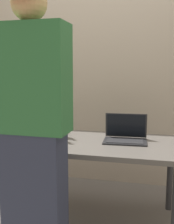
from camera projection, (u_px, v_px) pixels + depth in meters
ground_plane at (86, 217)px, 2.45m from camera, size 8.00×8.00×0.00m
desk at (86, 149)px, 2.36m from camera, size 1.58×0.77×0.70m
laptop at (125, 135)px, 2.34m from camera, size 0.37×0.28×0.22m
beer_bottle_dark at (41, 124)px, 2.47m from camera, size 0.06×0.06×0.31m
beer_bottle_brown at (48, 124)px, 2.53m from camera, size 0.06×0.06×0.29m
beer_bottle_green at (58, 126)px, 2.34m from camera, size 0.07×0.07×0.31m
beer_bottle_amber at (61, 123)px, 2.47m from camera, size 0.08×0.08×0.33m
person_figure at (33, 130)px, 1.72m from camera, size 0.47×0.30×1.83m
coffee_mug at (62, 129)px, 2.63m from camera, size 0.10×0.07×0.08m
back_wall at (104, 70)px, 3.12m from camera, size 6.00×0.10×2.60m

